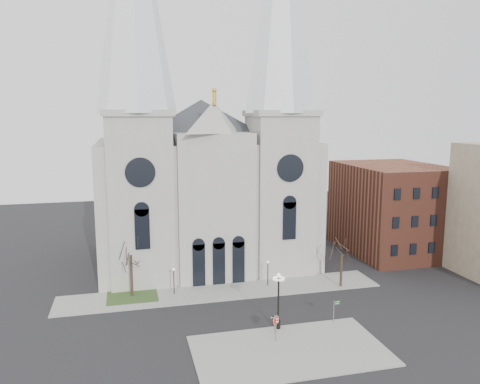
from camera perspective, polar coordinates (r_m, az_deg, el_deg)
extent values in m
plane|color=black|center=(49.79, 0.62, -16.58)|extent=(160.00, 160.00, 0.00)
cube|color=gray|center=(46.31, 6.07, -18.65)|extent=(18.00, 10.00, 0.14)
cube|color=gray|center=(59.57, -2.10, -12.00)|extent=(40.00, 6.00, 0.14)
cube|color=#2B4B20|center=(59.42, -12.99, -12.29)|extent=(6.00, 5.00, 0.18)
cube|color=#9B9991|center=(71.38, -4.62, -0.96)|extent=(30.00, 24.00, 18.00)
pyramid|color=#2D3035|center=(70.25, -4.78, 11.16)|extent=(33.00, 26.40, 6.00)
cube|color=#9B9991|center=(61.78, -12.07, -0.88)|extent=(8.00, 8.00, 22.00)
cylinder|color=black|center=(57.19, -12.06, 2.36)|extent=(3.60, 0.30, 3.60)
cube|color=#9B9991|center=(65.16, 4.86, -0.17)|extent=(8.00, 8.00, 22.00)
cylinder|color=black|center=(60.82, 6.14, 2.93)|extent=(3.60, 0.30, 3.60)
cube|color=#9B9991|center=(61.56, -3.11, -1.90)|extent=(10.00, 5.00, 19.50)
pyramid|color=#9B9991|center=(60.37, -3.21, 9.10)|extent=(11.00, 5.00, 4.00)
cube|color=brown|center=(78.67, 18.03, -1.91)|extent=(14.00, 18.00, 14.00)
cylinder|color=black|center=(58.54, -13.08, -9.98)|extent=(0.32, 0.32, 5.25)
cylinder|color=black|center=(61.77, 12.23, -9.42)|extent=(0.32, 0.32, 4.20)
cylinder|color=black|center=(58.64, -8.06, -10.81)|extent=(0.12, 0.12, 3.00)
sphere|color=white|center=(58.11, -8.10, -9.33)|extent=(0.32, 0.32, 0.32)
cylinder|color=black|center=(60.90, 3.41, -9.95)|extent=(0.12, 0.12, 3.00)
sphere|color=white|center=(60.39, 3.43, -8.52)|extent=(0.32, 0.32, 0.32)
cylinder|color=slate|center=(47.20, 4.39, -16.27)|extent=(0.10, 0.10, 2.49)
cylinder|color=#B31D0B|center=(46.83, 4.41, -15.31)|extent=(0.85, 0.23, 0.87)
cylinder|color=white|center=(46.83, 4.41, -15.31)|extent=(0.91, 0.23, 0.93)
cube|color=white|center=(46.77, 4.41, -15.16)|extent=(0.47, 0.13, 0.11)
cube|color=white|center=(46.89, 4.40, -15.47)|extent=(0.53, 0.14, 0.11)
cylinder|color=black|center=(49.10, 4.69, -13.47)|extent=(0.18, 0.18, 5.22)
cylinder|color=black|center=(49.97, 4.66, -15.75)|extent=(0.50, 0.50, 0.91)
sphere|color=white|center=(47.97, 4.75, -10.04)|extent=(0.36, 0.36, 0.36)
cylinder|color=slate|center=(48.50, 4.25, -15.83)|extent=(0.09, 0.09, 2.02)
cube|color=black|center=(48.17, 4.26, -15.00)|extent=(0.85, 0.32, 0.29)
cylinder|color=slate|center=(51.82, 11.36, -14.07)|extent=(0.10, 0.10, 2.38)
cube|color=#0C5513|center=(51.62, 11.76, -12.94)|extent=(0.67, 0.12, 0.16)
cube|color=#0C5513|center=(51.70, 11.75, -13.16)|extent=(0.67, 0.12, 0.16)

